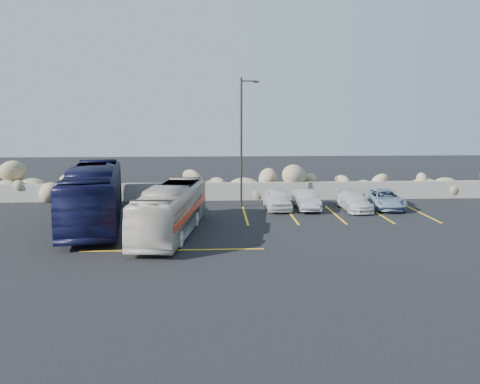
{
  "coord_description": "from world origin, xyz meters",
  "views": [
    {
      "loc": [
        0.94,
        -19.5,
        5.86
      ],
      "look_at": [
        2.14,
        4.0,
        1.9
      ],
      "focal_mm": 35.0,
      "sensor_mm": 36.0,
      "label": 1
    }
  ],
  "objects_px": {
    "vintage_bus": "(171,210)",
    "car_b": "(306,199)",
    "car_a": "(277,199)",
    "car_d": "(385,199)",
    "tour_coach": "(94,195)",
    "lamppost": "(242,139)",
    "car_c": "(354,201)"
  },
  "relations": [
    {
      "from": "lamppost",
      "to": "tour_coach",
      "type": "distance_m",
      "value": 9.51
    },
    {
      "from": "lamppost",
      "to": "vintage_bus",
      "type": "bearing_deg",
      "value": -120.42
    },
    {
      "from": "car_a",
      "to": "car_b",
      "type": "relative_size",
      "value": 1.03
    },
    {
      "from": "car_a",
      "to": "car_d",
      "type": "relative_size",
      "value": 0.91
    },
    {
      "from": "car_b",
      "to": "car_d",
      "type": "distance_m",
      "value": 5.0
    },
    {
      "from": "lamppost",
      "to": "vintage_bus",
      "type": "relative_size",
      "value": 0.93
    },
    {
      "from": "vintage_bus",
      "to": "car_d",
      "type": "bearing_deg",
      "value": 32.31
    },
    {
      "from": "car_c",
      "to": "lamppost",
      "type": "bearing_deg",
      "value": 168.09
    },
    {
      "from": "tour_coach",
      "to": "car_b",
      "type": "relative_size",
      "value": 3.06
    },
    {
      "from": "tour_coach",
      "to": "car_d",
      "type": "relative_size",
      "value": 2.72
    },
    {
      "from": "vintage_bus",
      "to": "car_c",
      "type": "xyz_separation_m",
      "value": [
        10.65,
        5.33,
        -0.66
      ]
    },
    {
      "from": "car_a",
      "to": "car_d",
      "type": "bearing_deg",
      "value": -1.77
    },
    {
      "from": "vintage_bus",
      "to": "car_c",
      "type": "distance_m",
      "value": 11.93
    },
    {
      "from": "vintage_bus",
      "to": "car_a",
      "type": "distance_m",
      "value": 8.42
    },
    {
      "from": "car_b",
      "to": "lamppost",
      "type": "bearing_deg",
      "value": 168.55
    },
    {
      "from": "car_c",
      "to": "car_a",
      "type": "bearing_deg",
      "value": 171.15
    },
    {
      "from": "tour_coach",
      "to": "car_d",
      "type": "height_order",
      "value": "tour_coach"
    },
    {
      "from": "vintage_bus",
      "to": "car_b",
      "type": "xyz_separation_m",
      "value": [
        7.76,
        5.72,
        -0.6
      ]
    },
    {
      "from": "vintage_bus",
      "to": "tour_coach",
      "type": "xyz_separation_m",
      "value": [
        -4.34,
        2.51,
        0.35
      ]
    },
    {
      "from": "tour_coach",
      "to": "car_b",
      "type": "height_order",
      "value": "tour_coach"
    },
    {
      "from": "tour_coach",
      "to": "car_a",
      "type": "height_order",
      "value": "tour_coach"
    },
    {
      "from": "lamppost",
      "to": "vintage_bus",
      "type": "xyz_separation_m",
      "value": [
        -3.83,
        -6.53,
        -3.09
      ]
    },
    {
      "from": "car_d",
      "to": "tour_coach",
      "type": "bearing_deg",
      "value": -164.49
    },
    {
      "from": "car_a",
      "to": "vintage_bus",
      "type": "bearing_deg",
      "value": -136.48
    },
    {
      "from": "vintage_bus",
      "to": "car_d",
      "type": "relative_size",
      "value": 2.11
    },
    {
      "from": "car_a",
      "to": "car_d",
      "type": "distance_m",
      "value": 6.78
    },
    {
      "from": "vintage_bus",
      "to": "car_a",
      "type": "bearing_deg",
      "value": 52.41
    },
    {
      "from": "lamppost",
      "to": "car_b",
      "type": "xyz_separation_m",
      "value": [
        3.93,
        -0.8,
        -3.7
      ]
    },
    {
      "from": "vintage_bus",
      "to": "car_b",
      "type": "relative_size",
      "value": 2.38
    },
    {
      "from": "car_c",
      "to": "vintage_bus",
      "type": "bearing_deg",
      "value": -155.39
    },
    {
      "from": "tour_coach",
      "to": "vintage_bus",
      "type": "bearing_deg",
      "value": -40.13
    },
    {
      "from": "tour_coach",
      "to": "car_b",
      "type": "bearing_deg",
      "value": 4.78
    }
  ]
}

